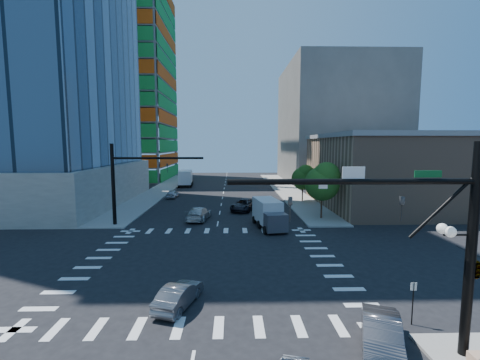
{
  "coord_description": "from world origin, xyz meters",
  "views": [
    {
      "loc": [
        1.7,
        -24.03,
        9.0
      ],
      "look_at": [
        2.46,
        8.0,
        5.48
      ],
      "focal_mm": 24.0,
      "sensor_mm": 36.0,
      "label": 1
    }
  ],
  "objects": [
    {
      "name": "box_truck_far",
      "position": [
        -8.5,
        46.04,
        1.55
      ],
      "size": [
        3.27,
        6.83,
        3.49
      ],
      "rotation": [
        0.0,
        0.0,
        3.21
      ],
      "color": "black",
      "rests_on": "ground"
    },
    {
      "name": "signal_mast_se",
      "position": [
        10.6,
        -11.5,
        5.01
      ],
      "size": [
        10.51,
        2.48,
        9.0
      ],
      "color": "black",
      "rests_on": "sidewalk_se"
    },
    {
      "name": "tree_north",
      "position": [
        12.93,
        25.9,
        3.99
      ],
      "size": [
        3.54,
        3.52,
        5.78
      ],
      "color": "#382316",
      "rests_on": "sidewalk_ne"
    },
    {
      "name": "no_parking_sign",
      "position": [
        10.7,
        -9.0,
        1.38
      ],
      "size": [
        0.3,
        0.06,
        2.2
      ],
      "color": "black",
      "rests_on": "ground"
    },
    {
      "name": "commercial_building",
      "position": [
        25.0,
        22.0,
        5.31
      ],
      "size": [
        20.5,
        22.5,
        10.6
      ],
      "color": "#A0785D",
      "rests_on": "ground"
    },
    {
      "name": "construction_building",
      "position": [
        -27.41,
        61.93,
        24.61
      ],
      "size": [
        25.16,
        34.5,
        70.6
      ],
      "color": "gray",
      "rests_on": "ground"
    },
    {
      "name": "car_sb_near",
      "position": [
        -2.35,
        13.99,
        0.79
      ],
      "size": [
        2.96,
        5.68,
        1.57
      ],
      "primitive_type": "imported",
      "rotation": [
        0.0,
        0.0,
        3.0
      ],
      "color": "#B7B7B7",
      "rests_on": "ground"
    },
    {
      "name": "box_truck_near",
      "position": [
        5.7,
        9.85,
        1.34
      ],
      "size": [
        3.42,
        6.1,
        3.02
      ],
      "rotation": [
        0.0,
        0.0,
        0.17
      ],
      "color": "black",
      "rests_on": "ground"
    },
    {
      "name": "ground",
      "position": [
        0.0,
        0.0,
        0.0
      ],
      "size": [
        160.0,
        160.0,
        0.0
      ],
      "primitive_type": "plane",
      "color": "black",
      "rests_on": "ground"
    },
    {
      "name": "signal_mast_nw",
      "position": [
        -10.0,
        11.5,
        5.49
      ],
      "size": [
        10.2,
        0.4,
        9.0
      ],
      "color": "black",
      "rests_on": "sidewalk_nw"
    },
    {
      "name": "car_nb_far",
      "position": [
        3.26,
        19.4,
        0.77
      ],
      "size": [
        4.3,
        6.1,
        1.55
      ],
      "primitive_type": "imported",
      "rotation": [
        0.0,
        0.0,
        -0.35
      ],
      "color": "black",
      "rests_on": "ground"
    },
    {
      "name": "bg_building_ne",
      "position": [
        27.0,
        55.0,
        14.0
      ],
      "size": [
        24.0,
        30.0,
        28.0
      ],
      "primitive_type": "cube",
      "color": "#5D5954",
      "rests_on": "ground"
    },
    {
      "name": "road_markings",
      "position": [
        0.0,
        0.0,
        0.01
      ],
      "size": [
        20.0,
        20.0,
        0.01
      ],
      "primitive_type": "cube",
      "color": "silver",
      "rests_on": "ground"
    },
    {
      "name": "car_sb_cross",
      "position": [
        -1.32,
        -6.85,
        0.65
      ],
      "size": [
        2.49,
        4.16,
        1.29
      ],
      "primitive_type": "imported",
      "rotation": [
        0.0,
        0.0,
        2.84
      ],
      "color": "#525458",
      "rests_on": "ground"
    },
    {
      "name": "sidewalk_ne",
      "position": [
        12.5,
        40.0,
        0.07
      ],
      "size": [
        5.0,
        60.0,
        0.15
      ],
      "primitive_type": "cube",
      "color": "gray",
      "rests_on": "ground"
    },
    {
      "name": "car_nb_right",
      "position": [
        8.17,
        -11.09,
        0.74
      ],
      "size": [
        3.1,
        4.79,
        1.49
      ],
      "primitive_type": "imported",
      "rotation": [
        0.0,
        0.0,
        -0.37
      ],
      "color": "#4B4A4F",
      "rests_on": "ground"
    },
    {
      "name": "car_sb_mid",
      "position": [
        -8.5,
        30.24,
        0.68
      ],
      "size": [
        1.87,
        4.11,
        1.37
      ],
      "primitive_type": "imported",
      "rotation": [
        0.0,
        0.0,
        3.08
      ],
      "color": "silver",
      "rests_on": "ground"
    },
    {
      "name": "sidewalk_nw",
      "position": [
        -12.5,
        40.0,
        0.07
      ],
      "size": [
        5.0,
        60.0,
        0.15
      ],
      "primitive_type": "cube",
      "color": "gray",
      "rests_on": "ground"
    },
    {
      "name": "tree_south",
      "position": [
        12.63,
        13.9,
        4.69
      ],
      "size": [
        4.16,
        4.16,
        6.82
      ],
      "color": "#382316",
      "rests_on": "sidewalk_ne"
    }
  ]
}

